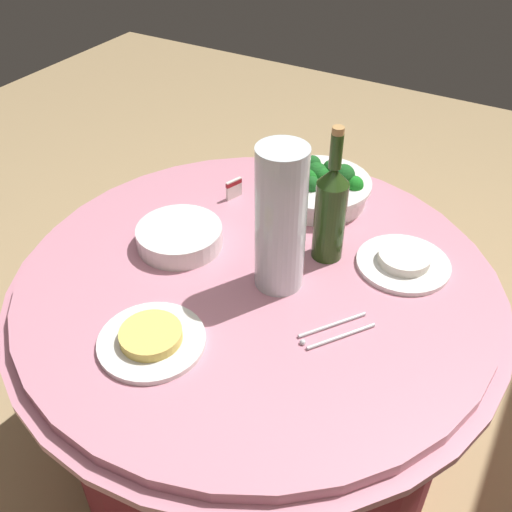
{
  "coord_description": "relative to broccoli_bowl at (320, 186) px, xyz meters",
  "views": [
    {
      "loc": [
        0.89,
        0.52,
        1.61
      ],
      "look_at": [
        0.0,
        0.0,
        0.79
      ],
      "focal_mm": 40.78,
      "sensor_mm": 36.0,
      "label": 1
    }
  ],
  "objects": [
    {
      "name": "decorative_fruit_vase",
      "position": [
        0.36,
        0.07,
        0.12
      ],
      "size": [
        0.11,
        0.11,
        0.34
      ],
      "color": "silver",
      "rests_on": "buffet_table"
    },
    {
      "name": "ground_plane",
      "position": [
        0.36,
        0.01,
        -0.78
      ],
      "size": [
        6.0,
        6.0,
        0.0
      ],
      "primitive_type": "plane",
      "color": "tan"
    },
    {
      "name": "buffet_table",
      "position": [
        0.36,
        0.01,
        -0.41
      ],
      "size": [
        1.16,
        1.16,
        0.74
      ],
      "color": "maroon",
      "rests_on": "ground_plane"
    },
    {
      "name": "food_plate_rice",
      "position": [
        0.16,
        0.29,
        -0.03
      ],
      "size": [
        0.22,
        0.22,
        0.03
      ],
      "color": "white",
      "rests_on": "buffet_table"
    },
    {
      "name": "food_plate_noodles",
      "position": [
        0.65,
        -0.06,
        -0.03
      ],
      "size": [
        0.22,
        0.22,
        0.03
      ],
      "color": "white",
      "rests_on": "buffet_table"
    },
    {
      "name": "broccoli_bowl",
      "position": [
        0.0,
        0.0,
        0.0
      ],
      "size": [
        0.28,
        0.28,
        0.11
      ],
      "color": "white",
      "rests_on": "buffet_table"
    },
    {
      "name": "serving_tongs",
      "position": [
        0.44,
        0.24,
        -0.04
      ],
      "size": [
        0.16,
        0.13,
        0.01
      ],
      "color": "silver",
      "rests_on": "buffet_table"
    },
    {
      "name": "plate_stack",
      "position": [
        0.36,
        -0.21,
        -0.02
      ],
      "size": [
        0.21,
        0.21,
        0.05
      ],
      "color": "white",
      "rests_on": "buffet_table"
    },
    {
      "name": "label_placard_front",
      "position": [
        0.11,
        -0.21,
        -0.01
      ],
      "size": [
        0.05,
        0.02,
        0.05
      ],
      "color": "white",
      "rests_on": "buffet_table"
    },
    {
      "name": "wine_bottle",
      "position": [
        0.21,
        0.12,
        0.09
      ],
      "size": [
        0.07,
        0.07,
        0.34
      ],
      "color": "#243F14",
      "rests_on": "buffet_table"
    }
  ]
}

